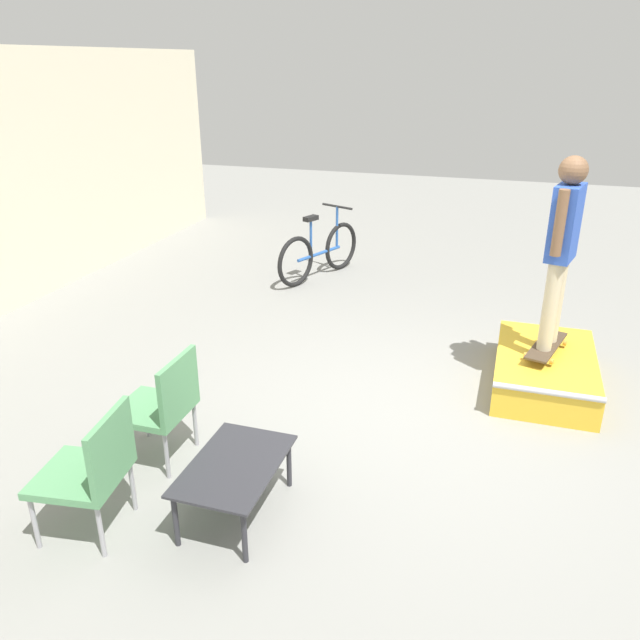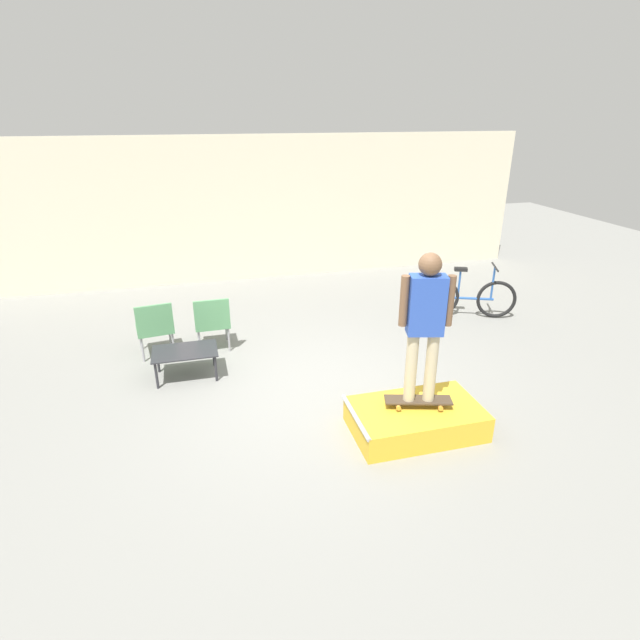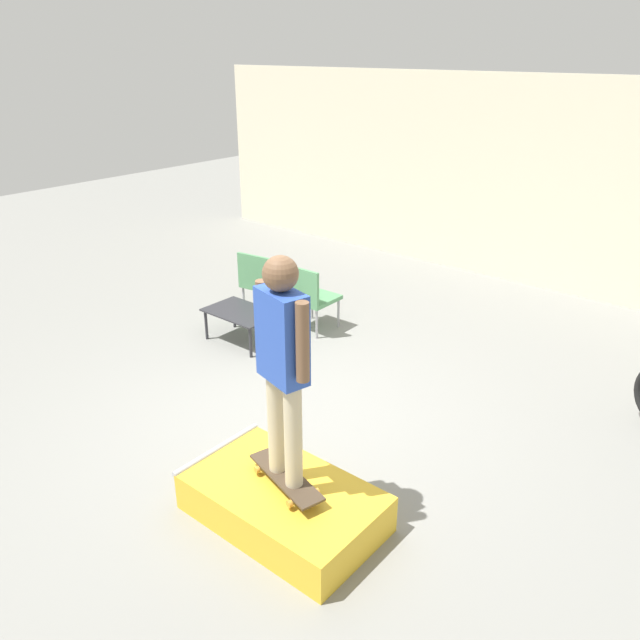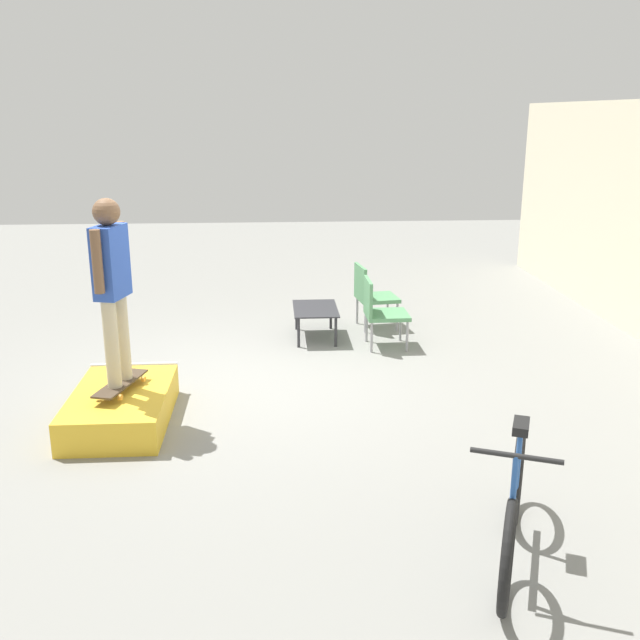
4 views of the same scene
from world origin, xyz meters
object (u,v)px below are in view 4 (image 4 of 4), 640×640
skateboard_on_ramp (121,384)px  patio_chair_left (371,293)px  skate_ramp_box (121,406)px  person_skater (112,277)px  bicycle (513,510)px  coffee_table (315,311)px  patio_chair_right (380,309)px

skateboard_on_ramp → patio_chair_left: size_ratio=0.90×
patio_chair_left → skate_ramp_box: bearing=128.7°
person_skater → bicycle: 3.93m
skateboard_on_ramp → person_skater: size_ratio=0.46×
skateboard_on_ramp → coffee_table: size_ratio=0.90×
coffee_table → bicycle: bearing=11.4°
skate_ramp_box → patio_chair_left: size_ratio=1.72×
skateboard_on_ramp → patio_chair_right: patio_chair_right is taller
person_skater → coffee_table: (-2.55, 1.97, -1.06)m
skate_ramp_box → patio_chair_left: bearing=136.7°
skateboard_on_ramp → patio_chair_left: bearing=152.9°
skate_ramp_box → patio_chair_right: bearing=127.2°
person_skater → skate_ramp_box: bearing=-131.8°
coffee_table → patio_chair_right: (0.42, 0.78, 0.13)m
patio_chair_left → bicycle: 5.32m
person_skater → bicycle: size_ratio=1.09×
person_skater → patio_chair_right: bearing=141.7°
skate_ramp_box → person_skater: person_skater is taller
person_skater → coffee_table: bearing=156.3°
coffee_table → patio_chair_left: (-0.41, 0.78, 0.13)m
skateboard_on_ramp → patio_chair_right: bearing=143.5°
patio_chair_left → person_skater: bearing=129.0°
skateboard_on_ramp → patio_chair_right: size_ratio=0.90×
patio_chair_right → bicycle: (4.48, 0.21, -0.12)m
bicycle → skate_ramp_box: bearing=-106.6°
coffee_table → patio_chair_left: 0.89m
skate_ramp_box → person_skater: bearing=34.2°
bicycle → patio_chair_left: bearing=-155.7°
patio_chair_left → skateboard_on_ramp: bearing=129.0°
skateboard_on_ramp → coffee_table: (-2.55, 1.97, -0.04)m
skate_ramp_box → patio_chair_right: (-2.10, 2.77, 0.33)m
skateboard_on_ramp → bicycle: bicycle is taller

